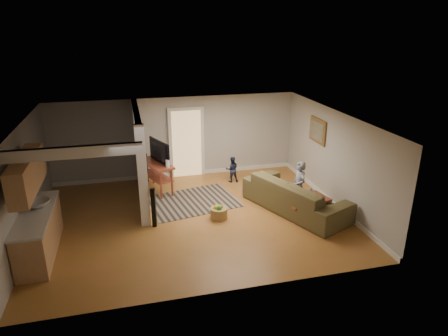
{
  "coord_description": "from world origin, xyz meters",
  "views": [
    {
      "loc": [
        -1.44,
        -8.86,
        4.64
      ],
      "look_at": [
        0.87,
        0.42,
        1.1
      ],
      "focal_mm": 32.0,
      "sensor_mm": 36.0,
      "label": 1
    }
  ],
  "objects": [
    {
      "name": "ground",
      "position": [
        0.0,
        0.0,
        0.0
      ],
      "size": [
        7.5,
        7.5,
        0.0
      ],
      "primitive_type": "plane",
      "color": "brown",
      "rests_on": "ground"
    },
    {
      "name": "room_shell",
      "position": [
        -1.07,
        0.43,
        1.46
      ],
      "size": [
        7.54,
        6.02,
        2.52
      ],
      "color": "#A7A5A0",
      "rests_on": "ground"
    },
    {
      "name": "area_rug",
      "position": [
        0.11,
        0.95,
        0.01
      ],
      "size": [
        2.66,
        2.15,
        0.01
      ],
      "primitive_type": "cube",
      "rotation": [
        0.0,
        0.0,
        0.19
      ],
      "color": "black",
      "rests_on": "ground"
    },
    {
      "name": "sofa",
      "position": [
        2.6,
        -0.22,
        0.0
      ],
      "size": [
        2.19,
        3.12,
        0.85
      ],
      "primitive_type": "imported",
      "rotation": [
        0.0,
        0.0,
        1.97
      ],
      "color": "#3F331F",
      "rests_on": "ground"
    },
    {
      "name": "coffee_table",
      "position": [
        2.77,
        -0.51,
        0.35
      ],
      "size": [
        1.26,
        0.9,
        0.67
      ],
      "rotation": [
        0.0,
        0.0,
        0.23
      ],
      "color": "maroon",
      "rests_on": "ground"
    },
    {
      "name": "tv_console",
      "position": [
        -0.73,
        1.93,
        0.78
      ],
      "size": [
        0.98,
        1.46,
        1.18
      ],
      "rotation": [
        0.0,
        0.0,
        0.38
      ],
      "color": "maroon",
      "rests_on": "ground"
    },
    {
      "name": "speaker_left",
      "position": [
        -1.0,
        -0.2,
        0.5
      ],
      "size": [
        0.12,
        0.12,
        0.99
      ],
      "primitive_type": "cube",
      "rotation": [
        0.0,
        0.0,
        -0.29
      ],
      "color": "black",
      "rests_on": "ground"
    },
    {
      "name": "speaker_right",
      "position": [
        -1.0,
        2.7,
        0.45
      ],
      "size": [
        0.12,
        0.12,
        0.9
      ],
      "primitive_type": "cube",
      "rotation": [
        0.0,
        0.0,
        -0.39
      ],
      "color": "black",
      "rests_on": "ground"
    },
    {
      "name": "toy_basket",
      "position": [
        0.59,
        -0.18,
        0.16
      ],
      "size": [
        0.42,
        0.42,
        0.38
      ],
      "color": "olive",
      "rests_on": "ground"
    },
    {
      "name": "child",
      "position": [
        2.71,
        -0.17,
        0.0
      ],
      "size": [
        0.34,
        0.5,
        1.31
      ],
      "primitive_type": "imported",
      "rotation": [
        0.0,
        0.0,
        -1.51
      ],
      "color": "gray",
      "rests_on": "ground"
    },
    {
      "name": "toddler",
      "position": [
        1.53,
        2.08,
        0.0
      ],
      "size": [
        0.42,
        0.34,
        0.8
      ],
      "primitive_type": "imported",
      "rotation": [
        0.0,
        0.0,
        3.05
      ],
      "color": "#1E243F",
      "rests_on": "ground"
    }
  ]
}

